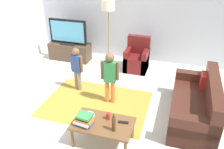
{
  "coord_description": "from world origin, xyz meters",
  "views": [
    {
      "loc": [
        1.26,
        -3.47,
        2.96
      ],
      "look_at": [
        0.0,
        0.6,
        0.65
      ],
      "focal_mm": 37.79,
      "sensor_mm": 36.0,
      "label": 1
    }
  ],
  "objects_px": {
    "tv": "(68,32)",
    "tv_remote": "(123,122)",
    "tv_stand": "(70,52)",
    "soda_can": "(108,116)",
    "couch": "(197,106)",
    "child_center": "(110,74)",
    "plate": "(88,115)",
    "armchair": "(137,59)",
    "child_near_tv": "(77,65)",
    "floor_lamp": "(108,9)",
    "book_stack": "(84,120)",
    "bottle": "(114,124)",
    "coffee_table": "(103,125)"
  },
  "relations": [
    {
      "from": "child_center",
      "to": "soda_can",
      "type": "relative_size",
      "value": 9.53
    },
    {
      "from": "coffee_table",
      "to": "tv_remote",
      "type": "xyz_separation_m",
      "value": [
        0.32,
        0.1,
        0.06
      ]
    },
    {
      "from": "child_center",
      "to": "plate",
      "type": "height_order",
      "value": "child_center"
    },
    {
      "from": "child_near_tv",
      "to": "tv_remote",
      "type": "xyz_separation_m",
      "value": [
        1.44,
        -1.34,
        -0.2
      ]
    },
    {
      "from": "tv_remote",
      "to": "soda_can",
      "type": "height_order",
      "value": "soda_can"
    },
    {
      "from": "floor_lamp",
      "to": "plate",
      "type": "xyz_separation_m",
      "value": [
        0.61,
        -2.98,
        -1.12
      ]
    },
    {
      "from": "tv_stand",
      "to": "coffee_table",
      "type": "distance_m",
      "value": 3.58
    },
    {
      "from": "soda_can",
      "to": "couch",
      "type": "bearing_deg",
      "value": 34.7
    },
    {
      "from": "tv_remote",
      "to": "plate",
      "type": "xyz_separation_m",
      "value": [
        -0.62,
        0.0,
        -0.0
      ]
    },
    {
      "from": "floor_lamp",
      "to": "coffee_table",
      "type": "distance_m",
      "value": 3.42
    },
    {
      "from": "couch",
      "to": "bottle",
      "type": "bearing_deg",
      "value": -135.88
    },
    {
      "from": "couch",
      "to": "coffee_table",
      "type": "height_order",
      "value": "couch"
    },
    {
      "from": "couch",
      "to": "plate",
      "type": "xyz_separation_m",
      "value": [
        -1.81,
        -1.03,
        0.14
      ]
    },
    {
      "from": "tv_remote",
      "to": "child_center",
      "type": "bearing_deg",
      "value": 110.31
    },
    {
      "from": "floor_lamp",
      "to": "plate",
      "type": "distance_m",
      "value": 3.24
    },
    {
      "from": "tv",
      "to": "tv_remote",
      "type": "xyz_separation_m",
      "value": [
        2.37,
        -2.81,
        -0.42
      ]
    },
    {
      "from": "child_near_tv",
      "to": "armchair",
      "type": "bearing_deg",
      "value": 53.22
    },
    {
      "from": "bottle",
      "to": "plate",
      "type": "xyz_separation_m",
      "value": [
        -0.52,
        0.22,
        -0.13
      ]
    },
    {
      "from": "couch",
      "to": "child_near_tv",
      "type": "xyz_separation_m",
      "value": [
        -2.63,
        0.31,
        0.34
      ]
    },
    {
      "from": "coffee_table",
      "to": "child_center",
      "type": "bearing_deg",
      "value": 102.25
    },
    {
      "from": "tv",
      "to": "tv_remote",
      "type": "distance_m",
      "value": 3.7
    },
    {
      "from": "bottle",
      "to": "coffee_table",
      "type": "bearing_deg",
      "value": 151.39
    },
    {
      "from": "child_center",
      "to": "armchair",
      "type": "bearing_deg",
      "value": 82.7
    },
    {
      "from": "armchair",
      "to": "floor_lamp",
      "type": "distance_m",
      "value": 1.53
    },
    {
      "from": "armchair",
      "to": "coffee_table",
      "type": "height_order",
      "value": "armchair"
    },
    {
      "from": "couch",
      "to": "soda_can",
      "type": "relative_size",
      "value": 15.0
    },
    {
      "from": "book_stack",
      "to": "floor_lamp",
      "type": "bearing_deg",
      "value": 101.16
    },
    {
      "from": "tv_stand",
      "to": "tv_remote",
      "type": "xyz_separation_m",
      "value": [
        2.37,
        -2.83,
        0.19
      ]
    },
    {
      "from": "floor_lamp",
      "to": "bottle",
      "type": "distance_m",
      "value": 3.53
    },
    {
      "from": "soda_can",
      "to": "book_stack",
      "type": "bearing_deg",
      "value": -144.1
    },
    {
      "from": "tv_stand",
      "to": "couch",
      "type": "bearing_deg",
      "value": -26.75
    },
    {
      "from": "child_near_tv",
      "to": "child_center",
      "type": "height_order",
      "value": "child_center"
    },
    {
      "from": "book_stack",
      "to": "soda_can",
      "type": "bearing_deg",
      "value": 35.9
    },
    {
      "from": "child_center",
      "to": "plate",
      "type": "bearing_deg",
      "value": -92.32
    },
    {
      "from": "floor_lamp",
      "to": "tv_remote",
      "type": "bearing_deg",
      "value": -67.64
    },
    {
      "from": "tv",
      "to": "couch",
      "type": "height_order",
      "value": "tv"
    },
    {
      "from": "couch",
      "to": "child_near_tv",
      "type": "bearing_deg",
      "value": 173.33
    },
    {
      "from": "tv",
      "to": "armchair",
      "type": "bearing_deg",
      "value": -0.53
    },
    {
      "from": "child_near_tv",
      "to": "soda_can",
      "type": "bearing_deg",
      "value": -48.41
    },
    {
      "from": "floor_lamp",
      "to": "book_stack",
      "type": "xyz_separation_m",
      "value": [
        0.63,
        -3.19,
        -1.04
      ]
    },
    {
      "from": "armchair",
      "to": "child_center",
      "type": "distance_m",
      "value": 1.77
    },
    {
      "from": "coffee_table",
      "to": "soda_can",
      "type": "bearing_deg",
      "value": 67.38
    },
    {
      "from": "armchair",
      "to": "soda_can",
      "type": "height_order",
      "value": "armchair"
    },
    {
      "from": "floor_lamp",
      "to": "coffee_table",
      "type": "xyz_separation_m",
      "value": [
        0.91,
        -3.08,
        -1.17
      ]
    },
    {
      "from": "plate",
      "to": "coffee_table",
      "type": "bearing_deg",
      "value": -18.45
    },
    {
      "from": "tv_stand",
      "to": "child_center",
      "type": "distance_m",
      "value": 2.54
    },
    {
      "from": "tv_stand",
      "to": "couch",
      "type": "distance_m",
      "value": 3.99
    },
    {
      "from": "tv",
      "to": "coffee_table",
      "type": "bearing_deg",
      "value": -54.77
    },
    {
      "from": "soda_can",
      "to": "floor_lamp",
      "type": "bearing_deg",
      "value": 107.9
    },
    {
      "from": "couch",
      "to": "tv_remote",
      "type": "relative_size",
      "value": 10.59
    }
  ]
}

